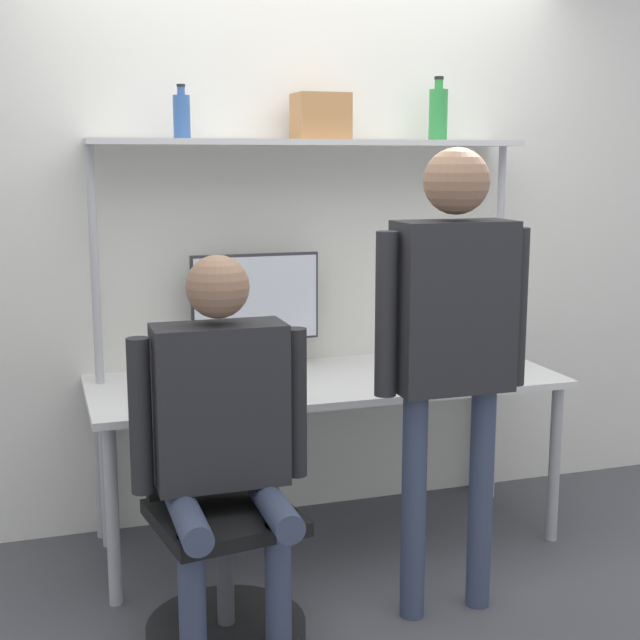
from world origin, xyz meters
name	(u,v)px	position (x,y,z in m)	size (l,w,h in m)	color
ground_plane	(357,578)	(0.00, 0.00, 0.00)	(12.00, 12.00, 0.00)	#4C4C51
wall_back	(298,227)	(0.00, 0.81, 1.35)	(8.00, 0.06, 2.70)	silver
desk	(326,392)	(0.00, 0.40, 0.67)	(2.01, 0.76, 0.73)	silver
shelf_unit	(311,188)	(0.00, 0.61, 1.53)	(1.91, 0.32, 1.74)	silver
monitor	(256,303)	(-0.25, 0.65, 1.03)	(0.58, 0.17, 0.52)	#333338
laptop	(198,381)	(-0.58, 0.25, 0.80)	(0.33, 0.24, 0.24)	#333338
cell_phone	(269,394)	(-0.30, 0.20, 0.74)	(0.07, 0.15, 0.01)	black
office_chair	(221,558)	(-0.60, -0.25, 0.28)	(0.56, 0.56, 0.93)	black
person_seated	(222,419)	(-0.60, -0.29, 0.80)	(0.61, 0.47, 1.35)	#38425B
person_standing	(453,323)	(0.22, -0.34, 1.09)	(0.58, 0.23, 1.70)	#38425B
bottle_green	(438,113)	(0.60, 0.61, 1.86)	(0.08, 0.08, 0.28)	#2D8C3F
bottle_blue	(182,116)	(-0.56, 0.61, 1.84)	(0.07, 0.07, 0.22)	#335999
storage_box	(321,116)	(0.04, 0.61, 1.84)	(0.23, 0.19, 0.20)	#B27A47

